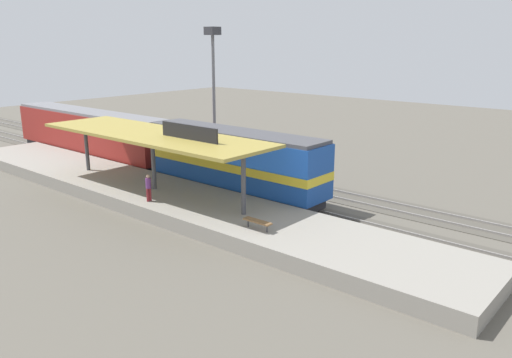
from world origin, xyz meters
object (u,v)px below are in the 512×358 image
Objects in this scene: platform_bench at (257,222)px; person_waiting at (148,186)px; locomotive at (234,162)px; passenger_carriage_single at (89,134)px; light_mast at (213,65)px.

platform_bench is 0.99× the size of person_waiting.
locomotive is 8.44× the size of person_waiting.
passenger_carriage_single is (0.00, 18.00, -0.10)m from locomotive.
light_mast is 6.84× the size of person_waiting.
platform_bench is 8.34m from person_waiting.
passenger_carriage_single is 1.71× the size of light_mast.
light_mast is (13.80, 16.86, 7.05)m from platform_bench.
passenger_carriage_single is at bearing 90.00° from locomotive.
platform_bench is at bearing -129.29° from light_mast.
light_mast reaches higher than passenger_carriage_single.
passenger_carriage_single is at bearing 133.00° from light_mast.
person_waiting is (-0.57, 8.30, 0.51)m from platform_bench.
passenger_carriage_single is at bearing 68.78° from person_waiting.
light_mast reaches higher than platform_bench.
locomotive is at bearing -90.00° from passenger_carriage_single.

